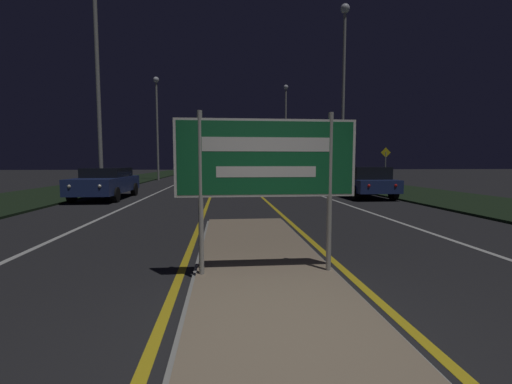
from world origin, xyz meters
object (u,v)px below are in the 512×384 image
object	(u,v)px
streetlight_left_far	(157,115)
car_receding_1	(299,173)
streetlight_left_near	(96,33)
streetlight_right_near	(344,73)
car_receding_0	(363,181)
highway_sign	(266,163)
car_receding_2	(250,170)
streetlight_right_far	(286,121)
car_approaching_0	(106,182)
warning_sign	(385,164)
car_approaching_1	(199,174)
car_receding_3	(245,169)

from	to	relation	value
streetlight_left_far	car_receding_1	bearing A→B (deg)	-14.74
streetlight_left_near	streetlight_right_near	distance (m)	13.35
streetlight_left_far	car_receding_0	xyz separation A→B (m)	(12.65, -17.26, -5.29)
highway_sign	car_receding_2	xyz separation A→B (m)	(2.52, 36.21, -0.86)
streetlight_left_far	streetlight_right_far	xyz separation A→B (m)	(12.94, 4.80, 0.18)
car_receding_2	car_receding_0	bearing A→B (deg)	-82.22
car_receding_1	car_approaching_0	bearing A→B (deg)	-131.67
car_receding_2	car_approaching_0	world-z (taller)	car_receding_2
car_receding_0	car_receding_1	distance (m)	13.92
car_receding_0	warning_sign	bearing A→B (deg)	53.10
highway_sign	car_receding_1	world-z (taller)	highway_sign
highway_sign	streetlight_right_near	distance (m)	17.72
car_receding_1	warning_sign	distance (m)	10.33
car_approaching_0	warning_sign	distance (m)	15.36
streetlight_left_far	car_approaching_1	distance (m)	9.33
car_approaching_0	warning_sign	bearing A→B (deg)	13.37
car_receding_1	car_approaching_1	distance (m)	9.03
car_receding_0	car_receding_2	xyz separation A→B (m)	(-3.46, 25.33, 0.01)
car_receding_2	car_receding_1	bearing A→B (deg)	-72.86
streetlight_left_near	car_receding_3	distance (m)	34.83
highway_sign	streetlight_left_far	bearing A→B (deg)	103.33
streetlight_right_far	car_receding_1	xyz separation A→B (m)	(-0.23, -8.14, -5.47)
streetlight_right_far	warning_sign	world-z (taller)	streetlight_right_far
streetlight_left_far	car_receding_3	xyz separation A→B (m)	(9.19, 16.69, -5.26)
warning_sign	car_receding_2	bearing A→B (deg)	107.02
car_receding_3	warning_sign	bearing A→B (deg)	-77.71
car_receding_3	highway_sign	bearing A→B (deg)	-93.21
car_receding_3	car_receding_1	bearing A→B (deg)	-80.02
car_receding_3	car_approaching_0	bearing A→B (deg)	-104.11
streetlight_right_near	car_approaching_0	size ratio (longest dim) A/B	2.25
streetlight_right_near	warning_sign	distance (m)	5.96
streetlight_left_near	streetlight_left_far	xyz separation A→B (m)	(-0.45, 16.36, -1.39)
streetlight_left_far	warning_sign	xyz separation A→B (m)	(15.70, -13.20, -4.49)
streetlight_right_near	warning_sign	xyz separation A→B (m)	(2.46, -0.63, -5.39)
highway_sign	streetlight_left_far	xyz separation A→B (m)	(-6.67, 28.14, 4.41)
car_receding_1	car_receding_2	world-z (taller)	car_receding_2
car_receding_0	car_receding_2	size ratio (longest dim) A/B	0.90
car_receding_0	car_approaching_1	xyz separation A→B (m)	(-8.42, 10.82, 0.03)
streetlight_right_near	warning_sign	world-z (taller)	streetlight_right_near
highway_sign	car_receding_2	distance (m)	36.31
streetlight_right_near	warning_sign	bearing A→B (deg)	-14.35
highway_sign	car_approaching_0	bearing A→B (deg)	117.32
highway_sign	streetlight_right_far	bearing A→B (deg)	79.23
highway_sign	streetlight_right_near	world-z (taller)	streetlight_right_near
streetlight_left_far	car_approaching_0	distance (m)	17.58
car_receding_1	highway_sign	bearing A→B (deg)	-103.69
streetlight_left_near	car_receding_1	xyz separation A→B (m)	(12.26, 13.02, -6.68)
warning_sign	streetlight_left_near	bearing A→B (deg)	-168.28
car_approaching_1	streetlight_right_near	bearing A→B (deg)	-34.21
streetlight_left_far	warning_sign	bearing A→B (deg)	-40.06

